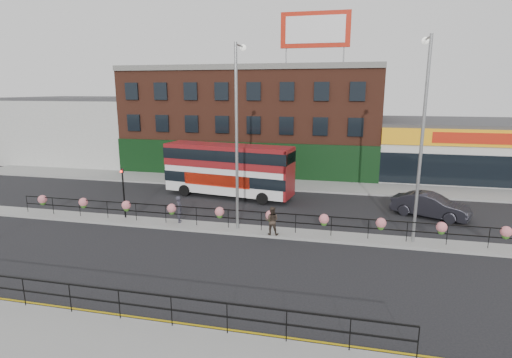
% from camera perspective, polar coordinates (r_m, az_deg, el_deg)
% --- Properties ---
extents(ground, '(120.00, 120.00, 0.00)m').
position_cam_1_polar(ground, '(23.71, -1.63, -7.47)').
color(ground, black).
rests_on(ground, ground).
extents(north_pavement, '(60.00, 4.00, 0.15)m').
position_cam_1_polar(north_pavement, '(34.95, 3.29, -0.73)').
color(north_pavement, gray).
rests_on(north_pavement, ground).
extents(median, '(60.00, 1.60, 0.15)m').
position_cam_1_polar(median, '(23.68, -1.63, -7.30)').
color(median, gray).
rests_on(median, ground).
extents(yellow_line_inner, '(60.00, 0.10, 0.01)m').
position_cam_1_polar(yellow_line_inner, '(15.43, -11.21, -19.49)').
color(yellow_line_inner, gold).
rests_on(yellow_line_inner, ground).
extents(yellow_line_outer, '(60.00, 0.10, 0.01)m').
position_cam_1_polar(yellow_line_outer, '(15.29, -11.49, -19.82)').
color(yellow_line_outer, gold).
rests_on(yellow_line_outer, ground).
extents(brick_building, '(25.00, 12.21, 10.30)m').
position_cam_1_polar(brick_building, '(42.71, -0.17, 8.59)').
color(brick_building, brown).
rests_on(brick_building, ground).
extents(supermarket, '(15.00, 12.25, 5.30)m').
position_cam_1_polar(supermarket, '(43.08, 26.77, 3.96)').
color(supermarket, silver).
rests_on(supermarket, ground).
extents(warehouse_west, '(15.50, 12.00, 7.30)m').
position_cam_1_polar(warehouse_west, '(51.35, -22.91, 6.64)').
color(warehouse_west, '#B3B4AF').
rests_on(warehouse_west, ground).
extents(billboard, '(6.00, 0.29, 4.40)m').
position_cam_1_polar(billboard, '(37.00, 8.46, 20.34)').
color(billboard, '#B91D0B').
rests_on(billboard, brick_building).
extents(median_railing, '(30.04, 0.56, 1.23)m').
position_cam_1_polar(median_railing, '(23.37, -1.64, -5.06)').
color(median_railing, black).
rests_on(median_railing, median).
extents(south_railing, '(20.04, 0.05, 1.12)m').
position_cam_1_polar(south_railing, '(15.51, -19.02, -15.73)').
color(south_railing, black).
rests_on(south_railing, south_pavement).
extents(double_decker_bus, '(10.29, 3.88, 4.06)m').
position_cam_1_polar(double_decker_bus, '(30.64, -3.94, 1.98)').
color(double_decker_bus, silver).
rests_on(double_decker_bus, ground).
extents(car, '(5.17, 5.98, 1.57)m').
position_cam_1_polar(car, '(28.38, 23.63, -3.48)').
color(car, black).
rests_on(car, ground).
extents(pedestrian_a, '(0.84, 0.75, 1.65)m').
position_cam_1_polar(pedestrian_a, '(25.03, -10.89, -4.25)').
color(pedestrian_a, '#302F3A').
rests_on(pedestrian_a, median).
extents(pedestrian_b, '(0.85, 0.69, 1.63)m').
position_cam_1_polar(pedestrian_b, '(22.53, 2.27, -5.96)').
color(pedestrian_b, '#362A22').
rests_on(pedestrian_b, median).
extents(lamp_column_west, '(0.38, 1.85, 10.53)m').
position_cam_1_polar(lamp_column_west, '(22.71, -2.63, 8.18)').
color(lamp_column_west, gray).
rests_on(lamp_column_west, median).
extents(lamp_column_east, '(0.38, 1.87, 10.67)m').
position_cam_1_polar(lamp_column_east, '(22.28, 22.69, 7.37)').
color(lamp_column_east, gray).
rests_on(lamp_column_east, median).
extents(traffic_light_median, '(0.15, 0.28, 3.65)m').
position_cam_1_polar(traffic_light_median, '(26.43, -18.48, -0.43)').
color(traffic_light_median, black).
rests_on(traffic_light_median, median).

